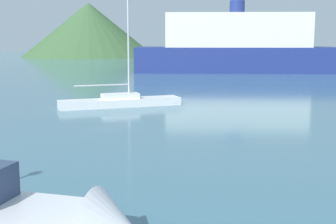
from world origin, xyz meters
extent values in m
cube|color=white|center=(-6.11, 22.84, 0.25)|extent=(7.32, 5.49, 0.49)
cube|color=white|center=(-6.11, 22.84, 0.67)|extent=(2.53, 2.16, 0.35)
cylinder|color=#BCBCC1|center=(-5.62, 23.16, 4.59)|extent=(0.12, 0.12, 8.19)
cylinder|color=#BCBCC1|center=(-7.08, 22.21, 1.39)|extent=(2.97, 1.98, 0.10)
cube|color=navy|center=(-1.81, 55.53, 1.57)|extent=(26.53, 12.39, 3.14)
cube|color=silver|center=(-1.81, 55.53, 5.26)|extent=(18.79, 9.79, 4.23)
cylinder|color=navy|center=(-1.81, 55.53, 8.17)|extent=(1.90, 1.90, 1.60)
cone|color=#3D6038|center=(-39.87, 97.93, 6.18)|extent=(30.87, 30.87, 12.35)
cone|color=#476B42|center=(-7.88, 104.78, 4.26)|extent=(26.05, 26.05, 8.52)
camera|label=1|loc=(3.71, -5.14, 4.34)|focal=50.00mm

